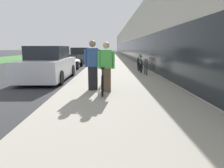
{
  "coord_description": "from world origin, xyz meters",
  "views": [
    {
      "loc": [
        5.71,
        -4.72,
        1.54
      ],
      "look_at": [
        5.93,
        13.28,
        -1.78
      ],
      "focal_mm": 32.0,
      "sensor_mm": 36.0,
      "label": 1
    }
  ],
  "objects_px": {
    "cruiser_bike_middle": "(139,62)",
    "parked_sedan_curbside": "(49,65)",
    "person_rider": "(106,67)",
    "person_bystander": "(93,65)",
    "bike_rack_hoop": "(146,65)",
    "vintage_roadster_curbside": "(69,62)",
    "parked_sedan_far": "(80,56)",
    "tandem_bicycle": "(104,79)",
    "cruiser_bike_nearest": "(140,65)"
  },
  "relations": [
    {
      "from": "person_bystander",
      "to": "parked_sedan_curbside",
      "type": "height_order",
      "value": "person_bystander"
    },
    {
      "from": "person_bystander",
      "to": "cruiser_bike_middle",
      "type": "bearing_deg",
      "value": 69.87
    },
    {
      "from": "person_bystander",
      "to": "bike_rack_hoop",
      "type": "relative_size",
      "value": 1.97
    },
    {
      "from": "person_bystander",
      "to": "parked_sedan_curbside",
      "type": "distance_m",
      "value": 3.62
    },
    {
      "from": "person_rider",
      "to": "parked_sedan_curbside",
      "type": "xyz_separation_m",
      "value": [
        -2.76,
        3.05,
        -0.18
      ]
    },
    {
      "from": "person_bystander",
      "to": "bike_rack_hoop",
      "type": "height_order",
      "value": "person_bystander"
    },
    {
      "from": "tandem_bicycle",
      "to": "parked_sedan_curbside",
      "type": "distance_m",
      "value": 3.79
    },
    {
      "from": "bike_rack_hoop",
      "to": "cruiser_bike_middle",
      "type": "bearing_deg",
      "value": 87.31
    },
    {
      "from": "bike_rack_hoop",
      "to": "cruiser_bike_middle",
      "type": "xyz_separation_m",
      "value": [
        0.16,
        3.49,
        -0.11
      ]
    },
    {
      "from": "person_bystander",
      "to": "parked_sedan_curbside",
      "type": "relative_size",
      "value": 0.38
    },
    {
      "from": "tandem_bicycle",
      "to": "person_rider",
      "type": "height_order",
      "value": "person_rider"
    },
    {
      "from": "cruiser_bike_middle",
      "to": "parked_sedan_curbside",
      "type": "bearing_deg",
      "value": -138.25
    },
    {
      "from": "person_rider",
      "to": "parked_sedan_curbside",
      "type": "height_order",
      "value": "person_rider"
    },
    {
      "from": "person_rider",
      "to": "person_bystander",
      "type": "height_order",
      "value": "person_bystander"
    },
    {
      "from": "bike_rack_hoop",
      "to": "vintage_roadster_curbside",
      "type": "relative_size",
      "value": 0.2
    },
    {
      "from": "person_rider",
      "to": "cruiser_bike_middle",
      "type": "bearing_deg",
      "value": 73.72
    },
    {
      "from": "cruiser_bike_middle",
      "to": "parked_sedan_curbside",
      "type": "relative_size",
      "value": 0.4
    },
    {
      "from": "person_bystander",
      "to": "parked_sedan_curbside",
      "type": "xyz_separation_m",
      "value": [
        -2.3,
        2.79,
        -0.21
      ]
    },
    {
      "from": "bike_rack_hoop",
      "to": "parked_sedan_far",
      "type": "bearing_deg",
      "value": 114.74
    },
    {
      "from": "cruiser_bike_nearest",
      "to": "parked_sedan_far",
      "type": "bearing_deg",
      "value": 117.19
    },
    {
      "from": "person_bystander",
      "to": "vintage_roadster_curbside",
      "type": "height_order",
      "value": "person_bystander"
    },
    {
      "from": "person_bystander",
      "to": "vintage_roadster_curbside",
      "type": "distance_m",
      "value": 8.81
    },
    {
      "from": "tandem_bicycle",
      "to": "cruiser_bike_nearest",
      "type": "height_order",
      "value": "cruiser_bike_nearest"
    },
    {
      "from": "tandem_bicycle",
      "to": "bike_rack_hoop",
      "type": "bearing_deg",
      "value": 59.54
    },
    {
      "from": "person_bystander",
      "to": "parked_sedan_far",
      "type": "height_order",
      "value": "person_bystander"
    },
    {
      "from": "bike_rack_hoop",
      "to": "parked_sedan_far",
      "type": "xyz_separation_m",
      "value": [
        -5.01,
        10.86,
        0.07
      ]
    },
    {
      "from": "person_rider",
      "to": "parked_sedan_far",
      "type": "bearing_deg",
      "value": 101.39
    },
    {
      "from": "vintage_roadster_curbside",
      "to": "parked_sedan_far",
      "type": "xyz_separation_m",
      "value": [
        -0.02,
        6.14,
        0.26
      ]
    },
    {
      "from": "person_rider",
      "to": "person_bystander",
      "type": "xyz_separation_m",
      "value": [
        -0.46,
        0.27,
        0.03
      ]
    },
    {
      "from": "person_rider",
      "to": "cruiser_bike_middle",
      "type": "xyz_separation_m",
      "value": [
        2.18,
        7.47,
        -0.41
      ]
    },
    {
      "from": "vintage_roadster_curbside",
      "to": "parked_sedan_far",
      "type": "relative_size",
      "value": 0.93
    },
    {
      "from": "cruiser_bike_nearest",
      "to": "parked_sedan_far",
      "type": "xyz_separation_m",
      "value": [
        -4.88,
        9.51,
        0.18
      ]
    },
    {
      "from": "tandem_bicycle",
      "to": "bike_rack_hoop",
      "type": "relative_size",
      "value": 3.33
    },
    {
      "from": "person_rider",
      "to": "vintage_roadster_curbside",
      "type": "distance_m",
      "value": 9.21
    },
    {
      "from": "bike_rack_hoop",
      "to": "person_rider",
      "type": "bearing_deg",
      "value": -116.89
    },
    {
      "from": "person_rider",
      "to": "person_bystander",
      "type": "distance_m",
      "value": 0.53
    },
    {
      "from": "person_bystander",
      "to": "cruiser_bike_nearest",
      "type": "relative_size",
      "value": 0.97
    },
    {
      "from": "person_bystander",
      "to": "cruiser_bike_middle",
      "type": "distance_m",
      "value": 7.68
    },
    {
      "from": "person_bystander",
      "to": "bike_rack_hoop",
      "type": "xyz_separation_m",
      "value": [
        2.48,
        3.71,
        -0.32
      ]
    },
    {
      "from": "parked_sedan_curbside",
      "to": "vintage_roadster_curbside",
      "type": "relative_size",
      "value": 1.07
    },
    {
      "from": "person_rider",
      "to": "bike_rack_hoop",
      "type": "bearing_deg",
      "value": 63.11
    },
    {
      "from": "cruiser_bike_nearest",
      "to": "parked_sedan_curbside",
      "type": "bearing_deg",
      "value": -154.0
    },
    {
      "from": "person_bystander",
      "to": "parked_sedan_far",
      "type": "distance_m",
      "value": 14.79
    },
    {
      "from": "person_rider",
      "to": "cruiser_bike_nearest",
      "type": "distance_m",
      "value": 5.67
    },
    {
      "from": "cruiser_bike_middle",
      "to": "vintage_roadster_curbside",
      "type": "relative_size",
      "value": 0.43
    },
    {
      "from": "cruiser_bike_nearest",
      "to": "person_rider",
      "type": "bearing_deg",
      "value": -109.59
    },
    {
      "from": "vintage_roadster_curbside",
      "to": "person_rider",
      "type": "bearing_deg",
      "value": -71.19
    },
    {
      "from": "bike_rack_hoop",
      "to": "cruiser_bike_middle",
      "type": "relative_size",
      "value": 0.47
    },
    {
      "from": "cruiser_bike_middle",
      "to": "parked_sedan_curbside",
      "type": "height_order",
      "value": "parked_sedan_curbside"
    },
    {
      "from": "parked_sedan_curbside",
      "to": "parked_sedan_far",
      "type": "distance_m",
      "value": 11.79
    }
  ]
}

